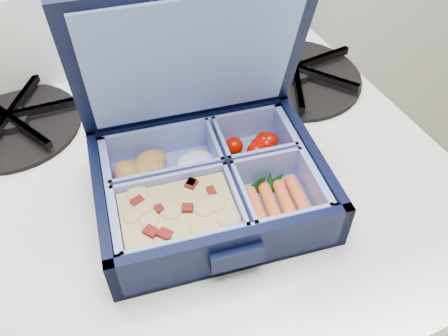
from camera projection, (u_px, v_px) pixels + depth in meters
name	position (u px, v px, depth m)	size (l,w,h in m)	color
stove	(208.00, 322.00, 0.90)	(0.58, 0.58, 0.87)	white
bento_box	(210.00, 185.00, 0.52)	(0.24, 0.19, 0.06)	black
burner_grate	(294.00, 71.00, 0.69)	(0.20, 0.20, 0.03)	black
burner_grate_rear	(10.00, 121.00, 0.62)	(0.18, 0.18, 0.02)	black
fork	(235.00, 106.00, 0.65)	(0.03, 0.20, 0.01)	silver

